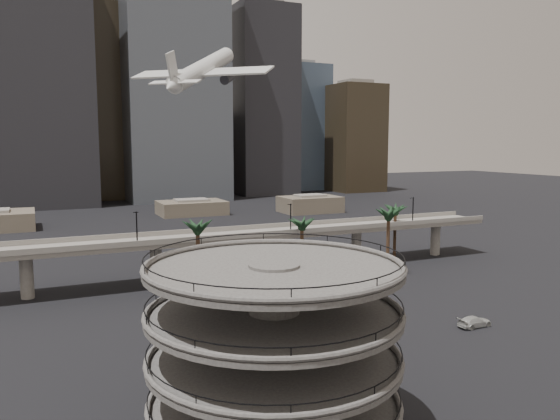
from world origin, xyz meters
name	(u,v)px	position (x,y,z in m)	size (l,w,h in m)	color
ground	(372,396)	(0.00, 0.00, 0.00)	(700.00, 700.00, 0.00)	black
parking_ramp	(274,337)	(-13.00, -4.00, 9.84)	(22.20, 22.20, 17.35)	#454341
overpass	(212,242)	(0.00, 55.00, 7.34)	(130.00, 9.30, 14.70)	slate
palm_trees	(328,220)	(21.48, 47.47, 11.30)	(54.40, 18.40, 14.00)	#442C1D
low_buildings	(155,211)	(6.89, 142.30, 2.86)	(135.00, 27.50, 6.80)	brown
skyline	(137,104)	(15.11, 217.08, 44.21)	(269.00, 86.00, 120.91)	gray
airborne_jet	(203,69)	(3.28, 70.37, 42.06)	(27.32, 28.38, 14.99)	silver
car_a	(334,325)	(6.87, 19.60, 0.66)	(1.56, 3.87, 1.32)	red
car_b	(354,312)	(12.58, 23.42, 0.72)	(1.52, 4.37, 1.44)	black
car_c	(475,322)	(25.89, 12.14, 0.77)	(2.17, 5.34, 1.55)	#B2B3AF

